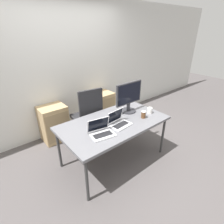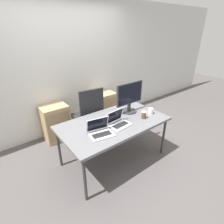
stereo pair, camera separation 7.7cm
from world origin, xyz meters
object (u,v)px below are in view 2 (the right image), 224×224
at_px(cabinet_left, 56,122).
at_px(laptop_left, 118,122).
at_px(cabinet_right, 104,107).
at_px(monitor, 129,97).
at_px(coffee_cup_brown, 144,115).
at_px(office_chair, 89,121).
at_px(coffee_cup_white, 151,111).
at_px(laptop_right, 100,131).

distance_m(cabinet_left, laptop_left, 1.48).
xyz_separation_m(cabinet_right, laptop_left, (-0.67, -1.32, 0.42)).
xyz_separation_m(laptop_left, monitor, (0.44, 0.24, 0.22)).
bearing_deg(coffee_cup_brown, laptop_left, 169.57).
bearing_deg(office_chair, coffee_cup_white, -52.43).
bearing_deg(laptop_right, monitor, 19.88).
relative_size(monitor, coffee_cup_brown, 4.69).
height_order(laptop_right, coffee_cup_white, laptop_right).
bearing_deg(laptop_left, coffee_cup_brown, -10.43).
height_order(cabinet_left, laptop_left, laptop_left).
height_order(laptop_right, monitor, monitor).
relative_size(cabinet_left, monitor, 1.33).
xyz_separation_m(office_chair, cabinet_right, (0.68, 0.46, -0.07)).
relative_size(cabinet_right, coffee_cup_white, 7.39).
bearing_deg(monitor, coffee_cup_brown, -86.82).
relative_size(office_chair, cabinet_left, 1.56).
bearing_deg(laptop_left, coffee_cup_white, -3.24).
bearing_deg(cabinet_left, coffee_cup_white, -49.12).
bearing_deg(laptop_right, laptop_left, 7.04).
height_order(cabinet_right, coffee_cup_white, coffee_cup_white).
distance_m(office_chair, laptop_right, 1.02).
xyz_separation_m(cabinet_left, coffee_cup_white, (1.18, -1.36, 0.42)).
distance_m(laptop_right, coffee_cup_brown, 0.81).
distance_m(cabinet_right, monitor, 1.28).
bearing_deg(office_chair, cabinet_left, 136.46).
height_order(office_chair, cabinet_right, office_chair).
relative_size(cabinet_right, coffee_cup_brown, 6.21).
relative_size(cabinet_left, coffee_cup_brown, 6.21).
bearing_deg(laptop_left, office_chair, 91.18).
relative_size(coffee_cup_white, coffee_cup_brown, 0.84).
distance_m(office_chair, laptop_left, 0.93).
height_order(cabinet_left, coffee_cup_white, coffee_cup_white).
height_order(cabinet_right, coffee_cup_brown, coffee_cup_brown).
bearing_deg(coffee_cup_brown, laptop_right, 177.15).
distance_m(monitor, coffee_cup_brown, 0.39).
bearing_deg(coffee_cup_white, laptop_right, -179.69).
xyz_separation_m(cabinet_left, laptop_right, (0.15, -1.37, 0.42)).
xyz_separation_m(cabinet_left, coffee_cup_brown, (0.96, -1.41, 0.43)).
bearing_deg(office_chair, laptop_right, -110.41).
relative_size(laptop_left, monitor, 0.63).
distance_m(cabinet_left, coffee_cup_white, 1.85).
relative_size(office_chair, monitor, 2.07).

